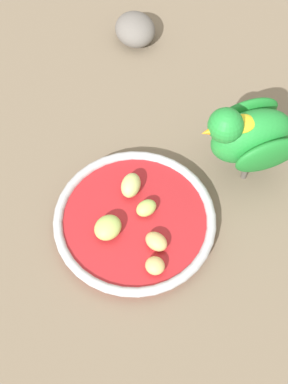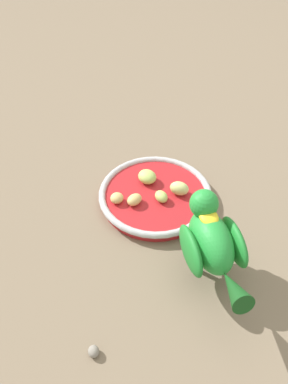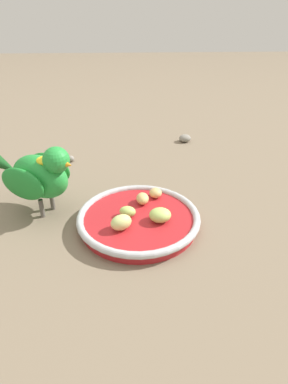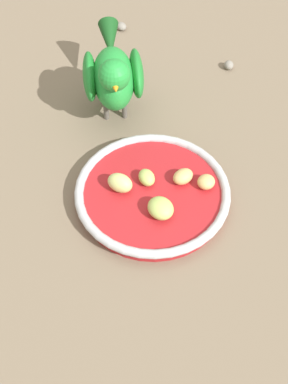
% 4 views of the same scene
% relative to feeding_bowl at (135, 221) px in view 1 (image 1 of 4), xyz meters
% --- Properties ---
extents(ground_plane, '(4.00, 4.00, 0.00)m').
position_rel_feeding_bowl_xyz_m(ground_plane, '(-0.01, 0.02, -0.01)').
color(ground_plane, '#756651').
extents(feeding_bowl, '(0.21, 0.21, 0.02)m').
position_rel_feeding_bowl_xyz_m(feeding_bowl, '(0.00, 0.00, 0.00)').
color(feeding_bowl, '#AD1E23').
rests_on(feeding_bowl, ground_plane).
extents(apple_piece_0, '(0.03, 0.02, 0.02)m').
position_rel_feeding_bowl_xyz_m(apple_piece_0, '(0.04, -0.01, 0.01)').
color(apple_piece_0, tan).
rests_on(apple_piece_0, feeding_bowl).
extents(apple_piece_1, '(0.03, 0.04, 0.02)m').
position_rel_feeding_bowl_xyz_m(apple_piece_1, '(-0.01, -0.04, 0.02)').
color(apple_piece_1, '#B2CC66').
rests_on(apple_piece_1, feeding_bowl).
extents(apple_piece_2, '(0.03, 0.03, 0.02)m').
position_rel_feeding_bowl_xyz_m(apple_piece_2, '(0.00, 0.02, 0.01)').
color(apple_piece_2, '#B2CC66').
rests_on(apple_piece_2, feeding_bowl).
extents(apple_piece_3, '(0.04, 0.04, 0.03)m').
position_rel_feeding_bowl_xyz_m(apple_piece_3, '(-0.03, 0.03, 0.02)').
color(apple_piece_3, '#C6D17A').
rests_on(apple_piece_3, feeding_bowl).
extents(apple_piece_4, '(0.03, 0.03, 0.02)m').
position_rel_feeding_bowl_xyz_m(apple_piece_4, '(0.06, -0.03, 0.01)').
color(apple_piece_4, tan).
rests_on(apple_piece_4, feeding_bowl).
extents(parrot, '(0.13, 0.18, 0.14)m').
position_rel_feeding_bowl_xyz_m(parrot, '(0.05, 0.17, 0.07)').
color(parrot, '#59544C').
rests_on(parrot, ground_plane).
extents(rock_large, '(0.09, 0.08, 0.05)m').
position_rel_feeding_bowl_xyz_m(rock_large, '(-0.23, 0.25, 0.01)').
color(rock_large, slate).
rests_on(rock_large, ground_plane).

